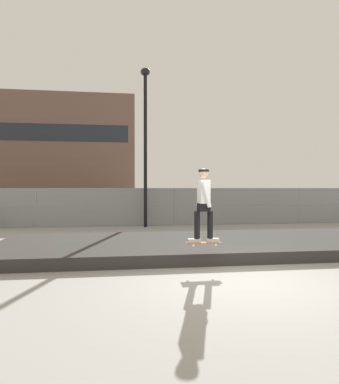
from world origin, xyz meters
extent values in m
plane|color=gray|center=(0.00, 0.00, 0.00)|extent=(120.00, 120.00, 0.00)
cube|color=#33302D|center=(0.00, 3.01, 0.15)|extent=(12.05, 3.86, 0.31)
cube|color=#9E5B33|center=(-0.52, 0.92, 0.61)|extent=(0.80, 0.22, 0.02)
cylinder|color=silver|center=(-0.26, 1.01, 0.57)|extent=(0.05, 0.03, 0.05)
cylinder|color=silver|center=(-0.26, 0.83, 0.57)|extent=(0.05, 0.03, 0.05)
cylinder|color=silver|center=(-0.78, 1.00, 0.57)|extent=(0.05, 0.03, 0.05)
cylinder|color=silver|center=(-0.78, 0.82, 0.57)|extent=(0.05, 0.03, 0.05)
cube|color=#99999E|center=(-0.26, 0.92, 0.59)|extent=(0.05, 0.14, 0.01)
cube|color=#99999E|center=(-0.78, 0.91, 0.59)|extent=(0.05, 0.14, 0.01)
cube|color=#B2ADA8|center=(-0.30, 0.92, 0.66)|extent=(0.28, 0.11, 0.09)
cube|color=#B2ADA8|center=(-0.74, 0.91, 0.66)|extent=(0.28, 0.11, 0.09)
cylinder|color=black|center=(-0.37, 0.92, 1.02)|extent=(0.13, 0.13, 0.63)
cylinder|color=black|center=(-0.68, 0.91, 1.02)|extent=(0.13, 0.13, 0.63)
cube|color=black|center=(-0.52, 0.92, 1.42)|extent=(0.25, 0.34, 0.18)
cube|color=white|center=(-0.52, 0.92, 1.78)|extent=(0.23, 0.38, 0.54)
cylinder|color=white|center=(-0.53, 1.16, 1.72)|extent=(0.23, 0.09, 0.58)
cylinder|color=white|center=(-0.52, 0.67, 1.72)|extent=(0.23, 0.09, 0.58)
sphere|color=tan|center=(-0.52, 0.92, 2.21)|extent=(0.21, 0.21, 0.21)
cylinder|color=black|center=(-0.52, 0.92, 2.27)|extent=(0.24, 0.24, 0.05)
cylinder|color=gray|center=(-6.61, 9.16, 0.93)|extent=(0.06, 0.06, 1.85)
cylinder|color=gray|center=(0.00, 9.16, 0.93)|extent=(0.06, 0.06, 1.85)
cylinder|color=gray|center=(6.61, 9.16, 0.93)|extent=(0.06, 0.06, 1.85)
cylinder|color=gray|center=(0.00, 9.16, 1.81)|extent=(26.44, 0.04, 0.04)
cylinder|color=gray|center=(0.00, 9.16, 1.02)|extent=(26.44, 0.04, 0.04)
cylinder|color=gray|center=(0.00, 9.16, 0.06)|extent=(26.44, 0.04, 0.04)
cube|color=gray|center=(0.00, 9.16, 0.93)|extent=(26.44, 0.01, 1.85)
cylinder|color=black|center=(-1.49, 8.66, 3.58)|extent=(0.16, 0.16, 7.16)
ellipsoid|color=black|center=(-1.49, 8.66, 7.34)|extent=(0.44, 0.44, 0.36)
cube|color=#566B4C|center=(-3.22, 11.54, 0.67)|extent=(4.53, 2.14, 0.70)
cube|color=#23282D|center=(-3.42, 11.53, 1.34)|extent=(2.32, 1.77, 0.64)
cylinder|color=black|center=(-1.93, 12.50, 0.32)|extent=(0.66, 0.29, 0.64)
cylinder|color=black|center=(-1.80, 10.80, 0.32)|extent=(0.66, 0.29, 0.64)
cylinder|color=black|center=(-4.65, 12.29, 0.32)|extent=(0.66, 0.29, 0.64)
cylinder|color=black|center=(-4.52, 10.58, 0.32)|extent=(0.66, 0.29, 0.64)
cube|color=silver|center=(2.45, 11.36, 0.67)|extent=(4.44, 1.91, 0.70)
cube|color=#23282D|center=(2.25, 11.36, 1.34)|extent=(2.24, 1.66, 0.64)
cylinder|color=black|center=(3.79, 12.25, 0.32)|extent=(0.65, 0.26, 0.64)
cylinder|color=black|center=(3.84, 10.54, 0.32)|extent=(0.65, 0.26, 0.64)
cylinder|color=black|center=(1.06, 12.18, 0.32)|extent=(0.65, 0.26, 0.64)
cylinder|color=black|center=(1.11, 10.47, 0.32)|extent=(0.65, 0.26, 0.64)
cube|color=brown|center=(-13.67, 46.39, 7.94)|extent=(24.20, 11.83, 15.87)
cube|color=#1E232B|center=(-13.67, 40.45, 9.84)|extent=(22.26, 0.04, 2.50)
camera|label=1|loc=(-2.19, -6.02, 1.88)|focal=28.92mm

